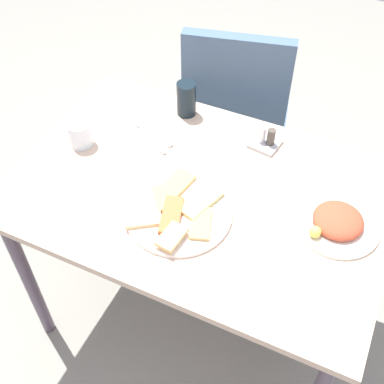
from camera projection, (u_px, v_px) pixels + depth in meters
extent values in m
plane|color=gray|center=(198.00, 310.00, 2.03)|extent=(6.00, 6.00, 0.00)
cube|color=beige|center=(200.00, 192.00, 1.50)|extent=(1.13, 0.76, 0.02)
cylinder|color=#544655|center=(28.00, 279.00, 1.72)|extent=(0.04, 0.04, 0.70)
cylinder|color=#544655|center=(123.00, 162.00, 2.11)|extent=(0.04, 0.04, 0.70)
cylinder|color=#544655|center=(360.00, 243.00, 1.82)|extent=(0.04, 0.04, 0.70)
cube|color=#455F7A|center=(238.00, 116.00, 2.18)|extent=(0.51, 0.51, 0.06)
cube|color=#455F7A|center=(235.00, 92.00, 1.86)|extent=(0.40, 0.14, 0.46)
cylinder|color=#98704B|center=(278.00, 134.00, 2.45)|extent=(0.03, 0.03, 0.41)
cylinder|color=#98704B|center=(202.00, 124.00, 2.50)|extent=(0.03, 0.03, 0.41)
cylinder|color=#98704B|center=(270.00, 190.00, 2.20)|extent=(0.03, 0.03, 0.41)
cylinder|color=#98704B|center=(186.00, 177.00, 2.25)|extent=(0.03, 0.03, 0.41)
cylinder|color=white|center=(179.00, 213.00, 1.42)|extent=(0.31, 0.31, 0.01)
cube|color=#CC6537|center=(172.00, 215.00, 1.40)|extent=(0.09, 0.14, 0.02)
cube|color=tan|center=(201.00, 223.00, 1.38)|extent=(0.09, 0.13, 0.01)
cube|color=#D4BA6B|center=(201.00, 202.00, 1.43)|extent=(0.10, 0.15, 0.01)
cube|color=#DEA75C|center=(166.00, 198.00, 1.44)|extent=(0.11, 0.12, 0.01)
cube|color=#E7AE5D|center=(177.00, 184.00, 1.48)|extent=(0.08, 0.13, 0.01)
cube|color=#F1BC7B|center=(143.00, 220.00, 1.39)|extent=(0.11, 0.10, 0.01)
cube|color=#E4B96D|center=(172.00, 236.00, 1.33)|extent=(0.06, 0.10, 0.01)
cylinder|color=white|center=(337.00, 225.00, 1.39)|extent=(0.24, 0.24, 0.01)
ellipsoid|color=#C0492E|center=(338.00, 220.00, 1.38)|extent=(0.20, 0.20, 0.05)
sphere|color=#F5D654|center=(315.00, 232.00, 1.35)|extent=(0.03, 0.03, 0.03)
cylinder|color=black|center=(186.00, 99.00, 1.69)|extent=(0.09, 0.09, 0.12)
cylinder|color=silver|center=(80.00, 134.00, 1.60)|extent=(0.08, 0.08, 0.09)
cube|color=white|center=(151.00, 138.00, 1.65)|extent=(0.15, 0.15, 0.00)
cube|color=silver|center=(149.00, 141.00, 1.63)|extent=(0.16, 0.08, 0.00)
cube|color=silver|center=(154.00, 134.00, 1.65)|extent=(0.17, 0.07, 0.00)
cube|color=#B2B2B7|center=(265.00, 143.00, 1.62)|extent=(0.10, 0.10, 0.01)
cylinder|color=white|center=(262.00, 134.00, 1.60)|extent=(0.03, 0.03, 0.06)
cylinder|color=#49413A|center=(271.00, 137.00, 1.59)|extent=(0.03, 0.03, 0.06)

